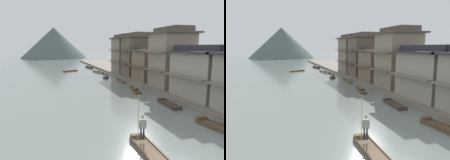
# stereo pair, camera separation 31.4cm
# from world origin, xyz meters

# --- Properties ---
(riverbank_right) EXTENTS (18.00, 110.00, 0.55)m
(riverbank_right) POSITION_xyz_m (16.66, 30.00, 0.28)
(riverbank_right) COLOR slate
(riverbank_right) RESTS_ON ground
(boat_foreground_poled) EXTENTS (1.22, 4.66, 0.46)m
(boat_foreground_poled) POSITION_xyz_m (-0.78, 1.35, 0.15)
(boat_foreground_poled) COLOR brown
(boat_foreground_poled) RESTS_ON ground
(boatman_person) EXTENTS (0.56, 0.32, 3.04)m
(boatman_person) POSITION_xyz_m (-0.77, 2.69, 1.46)
(boatman_person) COLOR black
(boatman_person) RESTS_ON boat_foreground_poled
(boat_moored_nearest) EXTENTS (4.01, 2.84, 0.37)m
(boat_moored_nearest) POSITION_xyz_m (-0.81, 46.50, 0.13)
(boat_moored_nearest) COLOR brown
(boat_moored_nearest) RESTS_ON ground
(boat_moored_second) EXTENTS (2.14, 4.63, 0.36)m
(boat_moored_second) POSITION_xyz_m (5.47, 34.04, 0.12)
(boat_moored_second) COLOR #33281E
(boat_moored_second) RESTS_ON ground
(boat_moored_third) EXTENTS (2.03, 4.87, 0.65)m
(boat_moored_third) POSITION_xyz_m (5.76, 18.73, 0.22)
(boat_moored_third) COLOR brown
(boat_moored_third) RESTS_ON ground
(boat_moored_far) EXTENTS (1.00, 4.02, 0.38)m
(boat_moored_far) POSITION_xyz_m (6.44, 27.00, 0.13)
(boat_moored_far) COLOR brown
(boat_moored_far) RESTS_ON ground
(boat_midriver_drifting) EXTENTS (1.34, 3.94, 0.41)m
(boat_midriver_drifting) POSITION_xyz_m (6.22, 10.45, 0.14)
(boat_midriver_drifting) COLOR #423328
(boat_midriver_drifting) RESTS_ON ground
(boat_upstream_distant) EXTENTS (1.98, 5.06, 0.60)m
(boat_upstream_distant) POSITION_xyz_m (5.67, 41.86, 0.19)
(boat_upstream_distant) COLOR brown
(boat_upstream_distant) RESTS_ON ground
(boat_crossing_west) EXTENTS (1.62, 4.32, 0.52)m
(boat_crossing_west) POSITION_xyz_m (5.76, 54.12, 0.17)
(boat_crossing_west) COLOR #232326
(boat_crossing_west) RESTS_ON ground
(house_waterfront_second) EXTENTS (5.25, 7.60, 6.14)m
(house_waterfront_second) POSITION_xyz_m (10.51, 10.79, 3.55)
(house_waterfront_second) COLOR gray
(house_waterfront_second) RESTS_ON riverbank_right
(house_waterfront_tall) EXTENTS (6.27, 5.95, 8.74)m
(house_waterfront_tall) POSITION_xyz_m (11.02, 17.72, 4.86)
(house_waterfront_tall) COLOR gray
(house_waterfront_tall) RESTS_ON riverbank_right
(house_waterfront_narrow) EXTENTS (6.76, 6.22, 6.14)m
(house_waterfront_narrow) POSITION_xyz_m (11.27, 24.18, 3.56)
(house_waterfront_narrow) COLOR #75604C
(house_waterfront_narrow) RESTS_ON riverbank_right
(house_waterfront_far) EXTENTS (6.56, 5.68, 8.74)m
(house_waterfront_far) POSITION_xyz_m (11.16, 30.34, 4.86)
(house_waterfront_far) COLOR brown
(house_waterfront_far) RESTS_ON riverbank_right
(house_waterfront_end) EXTENTS (5.21, 6.89, 8.74)m
(house_waterfront_end) POSITION_xyz_m (10.49, 36.81, 4.86)
(house_waterfront_end) COLOR #7F705B
(house_waterfront_end) RESTS_ON riverbank_right
(hill_far_west) EXTENTS (38.01, 38.01, 17.67)m
(hill_far_west) POSITION_xyz_m (-2.25, 119.15, 8.84)
(hill_far_west) COLOR #4C5B56
(hill_far_west) RESTS_ON ground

